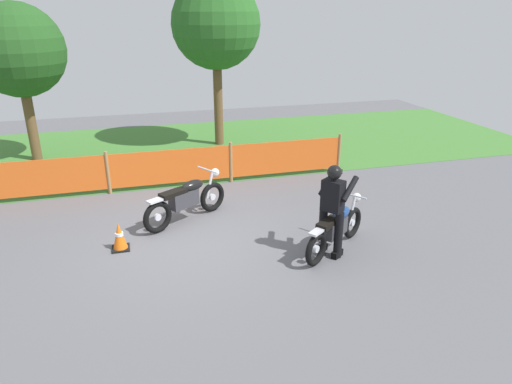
{
  "coord_description": "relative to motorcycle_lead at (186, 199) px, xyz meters",
  "views": [
    {
      "loc": [
        -0.88,
        -7.96,
        4.12
      ],
      "look_at": [
        1.3,
        -0.18,
        0.9
      ],
      "focal_mm": 32.23,
      "sensor_mm": 36.0,
      "label": 1
    }
  ],
  "objects": [
    {
      "name": "ground",
      "position": [
        -0.09,
        -0.82,
        -0.49
      ],
      "size": [
        24.0,
        24.0,
        0.02
      ],
      "primitive_type": "cube",
      "color": "#5B5B60"
    },
    {
      "name": "grass_verge",
      "position": [
        -0.09,
        5.42,
        -0.48
      ],
      "size": [
        24.0,
        6.77,
        0.01
      ],
      "primitive_type": "cube",
      "color": "#427A33",
      "rests_on": "ground"
    },
    {
      "name": "barrier_fence",
      "position": [
        -0.09,
        2.04,
        0.06
      ],
      "size": [
        9.02,
        0.08,
        1.05
      ],
      "color": "#997547",
      "rests_on": "ground"
    },
    {
      "name": "tree_leftmost",
      "position": [
        -3.69,
        5.41,
        2.6
      ],
      "size": [
        2.52,
        2.52,
        4.36
      ],
      "color": "brown",
      "rests_on": "ground"
    },
    {
      "name": "tree_near_left",
      "position": [
        1.82,
        5.62,
        3.21
      ],
      "size": [
        2.68,
        2.68,
        5.06
      ],
      "color": "brown",
      "rests_on": "ground"
    },
    {
      "name": "motorcycle_lead",
      "position": [
        0.0,
        0.0,
        0.0
      ],
      "size": [
        1.85,
        1.18,
        0.99
      ],
      "rotation": [
        0.0,
        0.0,
        0.55
      ],
      "color": "black",
      "rests_on": "ground"
    },
    {
      "name": "motorcycle_trailing",
      "position": [
        2.44,
        -1.98,
        -0.04
      ],
      "size": [
        1.63,
        1.23,
        0.92
      ],
      "rotation": [
        0.0,
        0.0,
        0.63
      ],
      "color": "black",
      "rests_on": "ground"
    },
    {
      "name": "rider_trailing",
      "position": [
        2.29,
        -2.09,
        0.44
      ],
      "size": [
        0.73,
        0.72,
        1.69
      ],
      "rotation": [
        0.0,
        0.0,
        0.63
      ],
      "color": "black",
      "rests_on": "ground"
    },
    {
      "name": "traffic_cone",
      "position": [
        -1.36,
        -0.89,
        -0.22
      ],
      "size": [
        0.32,
        0.32,
        0.53
      ],
      "color": "black",
      "rests_on": "ground"
    }
  ]
}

